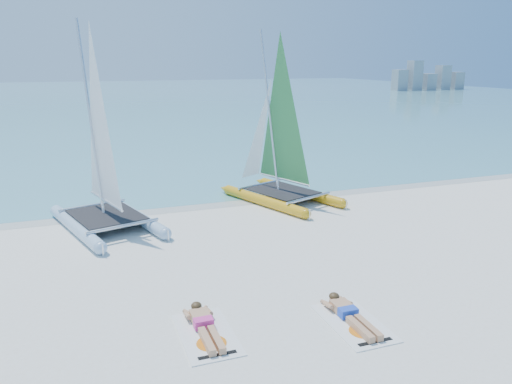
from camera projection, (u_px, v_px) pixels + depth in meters
The scene contains 10 objects.
ground at pixel (281, 256), 13.22m from camera, with size 140.00×140.00×0.00m, color white.
sea at pixel (108, 97), 70.43m from camera, with size 140.00×115.00×0.01m, color #7ABCCC.
wet_sand_strip at pixel (223, 202), 18.21m from camera, with size 140.00×1.40×0.01m, color beige.
distant_skyline at pixel (427, 79), 86.82m from camera, with size 14.00×2.00×5.00m.
catamaran_blue at pixel (101, 166), 15.07m from camera, with size 3.49×5.18×6.47m.
catamaran_yellow at pixel (274, 146), 18.18m from camera, with size 3.71×5.11×6.31m.
towel_a at pixel (207, 334), 9.41m from camera, with size 1.00×1.85×0.02m, color white.
sunbather_a at pixel (204, 324), 9.55m from camera, with size 0.37×1.73×0.26m.
towel_b at pixel (354, 323), 9.82m from camera, with size 1.00×1.85×0.02m, color white.
sunbather_b at pixel (349, 313), 9.96m from camera, with size 0.37×1.73×0.26m.
Camera 1 is at (-4.85, -11.37, 5.01)m, focal length 35.00 mm.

